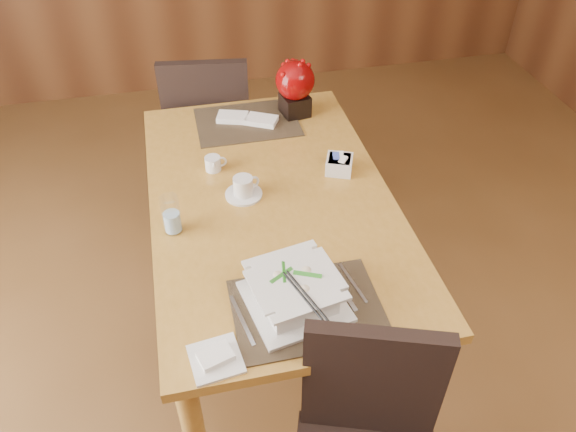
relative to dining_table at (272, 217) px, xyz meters
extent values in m
cube|color=#B38031|center=(0.00, 0.00, 0.08)|extent=(0.90, 1.50, 0.04)
cylinder|color=#B38031|center=(-0.39, 0.69, -0.30)|extent=(0.07, 0.07, 0.71)
cylinder|color=#B38031|center=(0.39, -0.69, -0.30)|extent=(0.07, 0.07, 0.71)
cylinder|color=#B38031|center=(0.39, 0.69, -0.30)|extent=(0.07, 0.07, 0.71)
cube|color=black|center=(0.00, -0.55, 0.10)|extent=(0.45, 0.33, 0.01)
cube|color=black|center=(0.00, 0.55, 0.10)|extent=(0.45, 0.33, 0.01)
cube|color=silver|center=(-0.03, -0.52, 0.10)|extent=(0.33, 0.33, 0.01)
cube|color=silver|center=(-0.03, -0.52, 0.16)|extent=(0.24, 0.24, 0.10)
cylinder|color=#CDC66E|center=(-0.03, -0.52, 0.16)|extent=(0.19, 0.19, 0.08)
cylinder|color=silver|center=(-0.10, 0.04, 0.10)|extent=(0.14, 0.14, 0.01)
cylinder|color=silver|center=(-0.10, 0.04, 0.14)|extent=(0.09, 0.09, 0.07)
cylinder|color=black|center=(-0.10, 0.04, 0.17)|extent=(0.07, 0.07, 0.01)
cylinder|color=white|center=(-0.37, -0.10, 0.17)|extent=(0.07, 0.07, 0.15)
cube|color=silver|center=(0.30, 0.11, 0.13)|extent=(0.13, 0.13, 0.06)
cube|color=black|center=(0.22, 0.57, 0.15)|extent=(0.14, 0.14, 0.10)
sphere|color=#870506|center=(0.22, 0.57, 0.27)|extent=(0.17, 0.17, 0.17)
cube|color=silver|center=(-0.29, -0.67, 0.10)|extent=(0.16, 0.16, 0.01)
cube|color=black|center=(0.13, -0.79, 0.02)|extent=(0.39, 0.17, 0.45)
cube|color=black|center=(-0.13, 1.00, -0.22)|extent=(0.49, 0.49, 0.06)
cube|color=black|center=(-0.16, 0.80, 0.05)|extent=(0.42, 0.11, 0.47)
cylinder|color=black|center=(0.07, 1.15, -0.45)|extent=(0.03, 0.03, 0.41)
cylinder|color=black|center=(0.02, 0.80, -0.45)|extent=(0.03, 0.03, 0.41)
cylinder|color=black|center=(-0.29, 1.20, -0.45)|extent=(0.03, 0.03, 0.41)
cylinder|color=black|center=(-0.34, 0.85, -0.45)|extent=(0.03, 0.03, 0.41)
camera|label=1|loc=(-0.30, -1.61, 1.42)|focal=35.00mm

